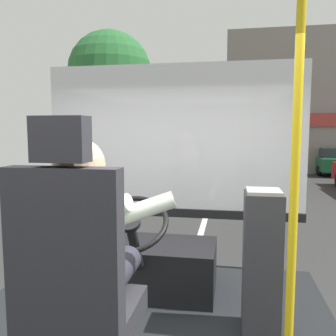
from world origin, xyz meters
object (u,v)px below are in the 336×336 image
bus_driver (87,242)px  parked_car_green (332,159)px  handrail_pole (294,186)px  parked_car_black (308,151)px  fare_box (262,261)px  driver_seat (77,294)px  steering_console (147,265)px

bus_driver → parked_car_green: size_ratio=0.18×
handrail_pole → parked_car_black: size_ratio=0.55×
bus_driver → parked_car_black: (5.47, 21.99, -0.83)m
bus_driver → fare_box: size_ratio=0.84×
bus_driver → driver_seat: bearing=-90.0°
driver_seat → fare_box: size_ratio=1.46×
steering_console → fare_box: size_ratio=1.17×
fare_box → parked_car_black: fare_box is taller
steering_console → fare_box: 0.99m
fare_box → parked_car_green: size_ratio=0.21×
steering_console → parked_car_black: size_ratio=0.29×
bus_driver → steering_console: size_ratio=0.72×
bus_driver → parked_car_black: 22.68m
bus_driver → fare_box: (0.87, 0.78, -0.33)m
driver_seat → parked_car_black: size_ratio=0.36×
driver_seat → bus_driver: size_ratio=1.74×
driver_seat → bus_driver: driver_seat is taller
parked_car_green → parked_car_black: 5.55m
bus_driver → parked_car_black: bus_driver is taller
driver_seat → fare_box: (0.87, 0.89, -0.13)m
fare_box → parked_car_black: 21.71m
parked_car_green → parked_car_black: size_ratio=1.16×
fare_box → driver_seat: bearing=-134.1°
parked_car_black → driver_seat: bearing=-103.9°
steering_console → handrail_pole: size_ratio=0.53×
steering_console → handrail_pole: 1.56m
fare_box → parked_car_green: (4.58, 15.66, -0.56)m
parked_car_green → driver_seat: bearing=-108.2°
driver_seat → fare_box: driver_seat is taller
handrail_pole → parked_car_green: 16.80m
bus_driver → steering_console: bearing=90.0°
steering_console → fare_box: bearing=-25.7°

